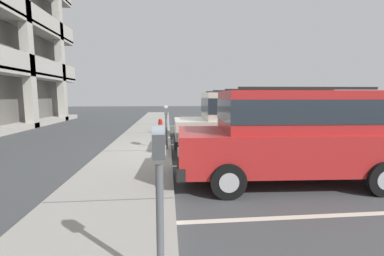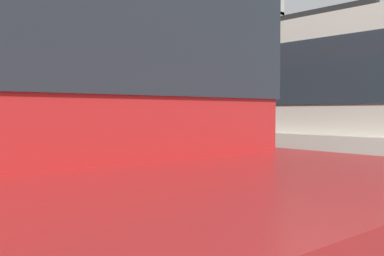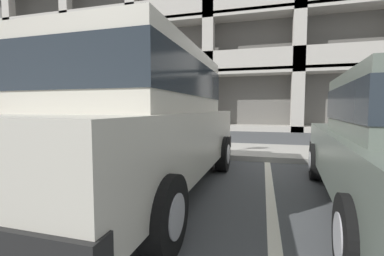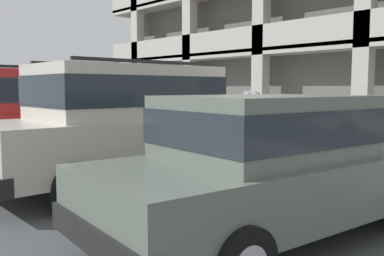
{
  "view_description": "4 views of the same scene",
  "coord_description": "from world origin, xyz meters",
  "px_view_note": "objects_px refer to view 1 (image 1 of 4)",
  "views": [
    {
      "loc": [
        -8.25,
        0.31,
        1.86
      ],
      "look_at": [
        0.03,
        -0.49,
        0.83
      ],
      "focal_mm": 24.0,
      "sensor_mm": 36.0,
      "label": 1
    },
    {
      "loc": [
        -3.7,
        -4.88,
        1.29
      ],
      "look_at": [
        -0.23,
        -1.11,
        1.09
      ],
      "focal_mm": 40.0,
      "sensor_mm": 36.0,
      "label": 2
    },
    {
      "loc": [
        1.43,
        -5.6,
        1.18
      ],
      "look_at": [
        0.05,
        -0.59,
        0.79
      ],
      "focal_mm": 24.0,
      "sensor_mm": 36.0,
      "label": 3
    },
    {
      "loc": [
        5.74,
        -6.23,
        1.62
      ],
      "look_at": [
        -0.31,
        -0.8,
        0.85
      ],
      "focal_mm": 40.0,
      "sensor_mm": 36.0,
      "label": 4
    }
  ],
  "objects_px": {
    "red_sedan": "(289,132)",
    "dark_hatchback": "(231,120)",
    "fire_hydrant": "(160,126)",
    "silver_suv": "(248,120)",
    "parking_meter_far": "(159,182)",
    "parking_meter_near": "(166,117)"
  },
  "relations": [
    {
      "from": "parking_meter_near",
      "to": "parking_meter_far",
      "type": "bearing_deg",
      "value": 179.67
    },
    {
      "from": "silver_suv",
      "to": "dark_hatchback",
      "type": "distance_m",
      "value": 3.19
    },
    {
      "from": "silver_suv",
      "to": "parking_meter_near",
      "type": "bearing_deg",
      "value": 82.59
    },
    {
      "from": "silver_suv",
      "to": "parking_meter_far",
      "type": "bearing_deg",
      "value": 155.88
    },
    {
      "from": "parking_meter_far",
      "to": "red_sedan",
      "type": "bearing_deg",
      "value": -41.5
    },
    {
      "from": "red_sedan",
      "to": "fire_hydrant",
      "type": "bearing_deg",
      "value": 26.11
    },
    {
      "from": "red_sedan",
      "to": "dark_hatchback",
      "type": "bearing_deg",
      "value": 0.47
    },
    {
      "from": "fire_hydrant",
      "to": "dark_hatchback",
      "type": "bearing_deg",
      "value": -105.01
    },
    {
      "from": "parking_meter_far",
      "to": "silver_suv",
      "type": "bearing_deg",
      "value": -24.68
    },
    {
      "from": "red_sedan",
      "to": "fire_hydrant",
      "type": "xyz_separation_m",
      "value": [
        6.83,
        2.94,
        -0.62
      ]
    },
    {
      "from": "dark_hatchback",
      "to": "fire_hydrant",
      "type": "relative_size",
      "value": 6.61
    },
    {
      "from": "silver_suv",
      "to": "parking_meter_far",
      "type": "xyz_separation_m",
      "value": [
        -5.83,
        2.68,
        0.01
      ]
    },
    {
      "from": "red_sedan",
      "to": "fire_hydrant",
      "type": "height_order",
      "value": "red_sedan"
    },
    {
      "from": "dark_hatchback",
      "to": "parking_meter_near",
      "type": "relative_size",
      "value": 3.22
    },
    {
      "from": "fire_hydrant",
      "to": "silver_suv",
      "type": "bearing_deg",
      "value": -143.86
    },
    {
      "from": "red_sedan",
      "to": "dark_hatchback",
      "type": "xyz_separation_m",
      "value": [
        5.97,
        -0.24,
        -0.27
      ]
    },
    {
      "from": "fire_hydrant",
      "to": "parking_meter_far",
      "type": "bearing_deg",
      "value": -178.48
    },
    {
      "from": "silver_suv",
      "to": "parking_meter_far",
      "type": "height_order",
      "value": "silver_suv"
    },
    {
      "from": "dark_hatchback",
      "to": "parking_meter_far",
      "type": "distance_m",
      "value": 9.47
    },
    {
      "from": "dark_hatchback",
      "to": "parking_meter_far",
      "type": "bearing_deg",
      "value": 167.56
    },
    {
      "from": "silver_suv",
      "to": "parking_meter_near",
      "type": "distance_m",
      "value": 2.67
    },
    {
      "from": "red_sedan",
      "to": "dark_hatchback",
      "type": "relative_size",
      "value": 1.05
    }
  ]
}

